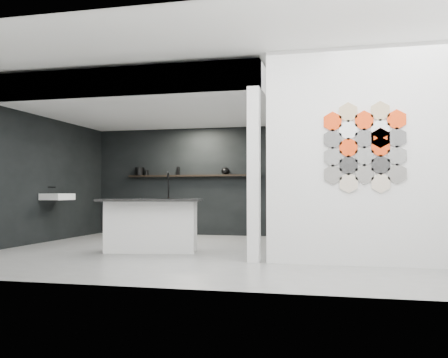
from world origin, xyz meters
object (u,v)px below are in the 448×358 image
(glass_vase, at_px, (254,171))
(bottle_dark, at_px, (178,171))
(partition_panel, at_px, (362,156))
(kitchen_island, at_px, (151,225))
(utensil_cup, at_px, (146,173))
(kettle, at_px, (225,171))
(stockpot, at_px, (140,171))
(wall_basin, at_px, (57,197))
(glass_bowl, at_px, (254,172))

(glass_vase, bearing_deg, bottle_dark, 180.00)
(partition_panel, height_order, glass_vase, partition_panel)
(kitchen_island, distance_m, bottle_dark, 3.33)
(utensil_cup, bearing_deg, glass_vase, 0.00)
(kitchen_island, bearing_deg, bottle_dark, 90.38)
(glass_vase, distance_m, utensil_cup, 2.45)
(kettle, bearing_deg, utensil_cup, -179.60)
(stockpot, relative_size, glass_vase, 1.70)
(partition_panel, distance_m, stockpot, 6.08)
(partition_panel, height_order, kitchen_island, partition_panel)
(stockpot, relative_size, kettle, 1.18)
(wall_basin, xyz_separation_m, glass_vase, (3.39, 2.07, 0.53))
(partition_panel, xyz_separation_m, kettle, (-2.70, 3.87, -0.00))
(glass_vase, bearing_deg, stockpot, 180.00)
(kitchen_island, xyz_separation_m, stockpot, (-1.53, 3.12, 0.98))
(glass_vase, xyz_separation_m, bottle_dark, (-1.70, 0.00, 0.03))
(partition_panel, relative_size, stockpot, 13.35)
(glass_vase, bearing_deg, kitchen_island, -109.19)
(glass_vase, xyz_separation_m, utensil_cup, (-2.45, 0.00, -0.01))
(kitchen_island, relative_size, glass_vase, 13.53)
(partition_panel, bearing_deg, bottle_dark, 134.33)
(kitchen_island, height_order, glass_vase, glass_vase)
(kitchen_island, relative_size, utensil_cup, 15.03)
(kettle, xyz_separation_m, bottle_dark, (-1.07, 0.00, 0.01))
(kitchen_island, xyz_separation_m, glass_bowl, (1.09, 3.12, 0.94))
(utensil_cup, bearing_deg, kettle, 0.00)
(glass_bowl, bearing_deg, kitchen_island, -109.19)
(wall_basin, distance_m, stockpot, 2.27)
(kettle, bearing_deg, kitchen_island, -97.93)
(stockpot, bearing_deg, glass_vase, 0.00)
(wall_basin, bearing_deg, kettle, 36.80)
(kettle, relative_size, bottle_dark, 1.00)
(partition_panel, bearing_deg, kitchen_island, 166.81)
(glass_bowl, bearing_deg, wall_basin, -148.65)
(glass_bowl, height_order, glass_vase, glass_vase)
(glass_bowl, relative_size, bottle_dark, 0.72)
(glass_bowl, bearing_deg, stockpot, 180.00)
(glass_bowl, bearing_deg, utensil_cup, 180.00)
(glass_bowl, bearing_deg, partition_panel, -61.77)
(kettle, height_order, glass_bowl, kettle)
(stockpot, height_order, kettle, stockpot)
(kettle, relative_size, glass_vase, 1.43)
(partition_panel, distance_m, kitchen_island, 3.39)
(kitchen_island, bearing_deg, utensil_cup, 102.80)
(wall_basin, relative_size, glass_vase, 4.85)
(partition_panel, bearing_deg, kettle, 124.99)
(partition_panel, height_order, wall_basin, partition_panel)
(bottle_dark, bearing_deg, stockpot, 180.00)
(bottle_dark, bearing_deg, glass_bowl, 0.00)
(glass_vase, height_order, bottle_dark, bottle_dark)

